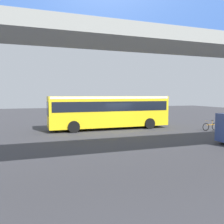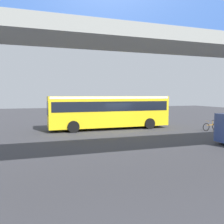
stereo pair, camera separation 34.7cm
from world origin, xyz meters
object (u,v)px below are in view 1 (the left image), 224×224
at_px(city_bus, 109,109).
at_px(bicycle_orange, 211,127).
at_px(pedestrian, 137,115).
at_px(traffic_sign, 130,108).

relative_size(city_bus, bicycle_orange, 6.52).
bearing_deg(pedestrian, bicycle_orange, 116.35).
xyz_separation_m(bicycle_orange, pedestrian, (3.80, -7.67, 0.51)).
xyz_separation_m(city_bus, bicycle_orange, (-8.45, 4.11, -1.51)).
distance_m(city_bus, traffic_sign, 3.94).
height_order(city_bus, pedestrian, city_bus).
distance_m(pedestrian, traffic_sign, 2.17).
bearing_deg(city_bus, traffic_sign, -144.32).
distance_m(city_bus, bicycle_orange, 9.52).
bearing_deg(pedestrian, city_bus, 37.34).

